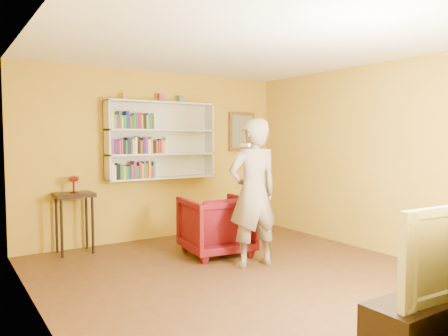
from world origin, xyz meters
The scene contains 16 objects.
room_shell centered at (0.00, 0.00, 1.02)m, with size 5.30×5.80×2.88m.
bookshelf centered at (0.00, 2.41, 1.59)m, with size 1.80×0.29×1.23m.
books_row_lower centered at (-0.48, 2.30, 1.13)m, with size 0.73×0.19×0.27m.
books_row_middle centered at (-0.41, 2.30, 1.51)m, with size 0.90×0.19×0.27m.
books_row_upper centered at (-0.51, 2.30, 1.89)m, with size 0.71×0.19×0.27m.
ornament_left centered at (-0.60, 2.35, 2.26)m, with size 0.07×0.07×0.09m, color #BF7036.
ornament_centre centered at (0.00, 2.35, 2.28)m, with size 0.09×0.09×0.12m, color #9C3445.
ornament_right centered at (0.35, 2.35, 2.27)m, with size 0.08×0.08×0.11m, color slate.
framed_painting centered at (1.65, 2.46, 1.75)m, with size 0.55×0.05×0.70m.
console_table centered at (-1.41, 2.25, 0.72)m, with size 0.53×0.40×0.87m.
ruby_lustre centered at (-1.41, 2.25, 1.04)m, with size 0.15×0.15×0.24m.
armchair centered at (0.24, 1.09, 0.41)m, with size 0.88×0.91×0.82m, color #47050F.
person centered at (0.34, 0.36, 0.94)m, with size 0.69×0.45×1.88m, color #7D6D5C.
game_remote centered at (0.06, 0.15, 1.56)m, with size 0.04×0.15×0.04m, color white.
tv_cabinet centered at (0.11, -2.25, 0.24)m, with size 1.35×0.40×0.48m, color black.
television centered at (0.11, -2.25, 0.82)m, with size 1.19×0.16×0.68m, color black.
Camera 1 is at (-2.98, -4.04, 1.64)m, focal length 35.00 mm.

